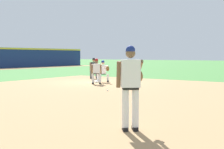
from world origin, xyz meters
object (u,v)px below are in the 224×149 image
baseball (107,90)px  umpire (94,67)px  first_baseman (103,70)px  baserunner (96,70)px  first_base_bag (97,82)px  pitcher (131,83)px

baseball → umpire: (5.63, 5.19, 0.76)m
baseball → umpire: size_ratio=0.05×
first_baseman → baserunner: bearing=-161.8°
baseball → baserunner: (2.49, 2.55, 0.76)m
baseball → baserunner: 3.64m
first_base_bag → baseball: (-3.28, -3.14, -0.01)m
pitcher → baserunner: 11.08m
baseball → baserunner: size_ratio=0.05×
baseball → first_baseman: bearing=38.6°
baseball → first_baseman: (3.68, 2.94, 0.69)m
baseball → pitcher: 7.60m
first_base_bag → baseball: first_base_bag is taller
first_baseman → umpire: umpire is taller
pitcher → umpire: 15.18m
first_base_bag → baseball: bearing=-136.2°
baseball → pitcher: pitcher is taller
first_base_bag → pitcher: pitcher is taller
first_base_bag → baseball: size_ratio=5.14×
first_baseman → first_base_bag: bearing=152.8°
umpire → baserunner: bearing=-139.9°
pitcher → baserunner: size_ratio=1.27×
first_baseman → baserunner: size_ratio=0.92×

